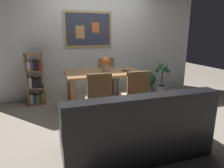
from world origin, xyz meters
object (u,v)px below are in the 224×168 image
Objects in this scene: dining_table at (104,77)px; flower_vase at (106,64)px; dining_chair_near_right at (135,92)px; leather_couch at (135,130)px; potted_ivy at (149,81)px; dining_chair_near_left at (98,96)px; potted_palm at (162,81)px; bookshelf at (36,81)px; dining_chair_far_right at (108,74)px; tv_remote at (126,71)px.

flower_vase is at bearing 0.12° from dining_table.
dining_chair_near_right reaches higher than dining_table.
leather_couch is 2.68m from potted_ivy.
dining_chair_near_left is 3.08× the size of flower_vase.
dining_chair_near_right is 0.51× the size of leather_couch.
flower_vase is at bearing -166.68° from potted_palm.
potted_palm is (2.89, -0.34, -0.15)m from bookshelf.
leather_couch is 6.10× the size of flower_vase.
flower_vase is at bearing -154.59° from potted_ivy.
dining_chair_far_right is at bearing 70.50° from flower_vase.
dining_table is 0.88m from dining_chair_near_left.
dining_chair_near_right is at bearing -90.96° from dining_chair_far_right.
dining_chair_far_right is 1.33m from potted_palm.
bookshelf is at bearing 123.29° from dining_chair_near_left.
potted_palm is at bearing 31.64° from dining_chair_near_left.
dining_table is 1.52m from potted_ivy.
dining_chair_near_right is 0.83× the size of bookshelf.
leather_couch reaches higher than potted_ivy.
tv_remote is at bearing -158.59° from potted_palm.
dining_table is 1.68× the size of potted_palm.
potted_ivy is at bearing 37.57° from tv_remote.
dining_chair_near_right is at bearing -70.25° from dining_table.
potted_ivy is (1.42, 2.27, 0.01)m from leather_couch.
potted_ivy is 0.66× the size of potted_palm.
dining_table is at bearing -166.95° from potted_palm.
bookshelf reaches higher than dining_chair_near_right.
dining_chair_far_right is 0.95m from tv_remote.
flower_vase reaches higher than dining_chair_far_right.
leather_couch is at bearing -93.76° from flower_vase.
potted_ivy is at bearing 54.24° from dining_chair_near_right.
dining_table is 0.45m from tv_remote.
leather_couch is at bearing -114.62° from dining_chair_near_right.
dining_chair_near_right is 0.80m from tv_remote.
potted_ivy is at bearing -1.74° from bookshelf.
dining_table is 0.26m from flower_vase.
potted_ivy is (2.67, -0.08, -0.19)m from bookshelf.
bookshelf is 2.91m from potted_palm.
potted_ivy is (1.35, 0.62, -0.34)m from dining_table.
bookshelf is (-1.25, 2.36, 0.20)m from leather_couch.
dining_chair_near_right is 1.01× the size of potted_palm.
leather_couch is (-0.40, -2.48, -0.22)m from dining_chair_far_right.
dining_chair_near_right is 2.24m from bookshelf.
dining_table is 5.10× the size of flower_vase.
tv_remote is (-1.13, -0.44, 0.40)m from potted_palm.
bookshelf reaches higher than flower_vase.
dining_chair_near_left is at bearing 177.47° from dining_chair_near_right.
dining_chair_near_left is (-0.33, -0.80, -0.12)m from dining_table.
dining_chair_near_right is 6.09× the size of tv_remote.
tv_remote reaches higher than dining_table.
potted_palm is (1.56, 0.36, -0.29)m from dining_table.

